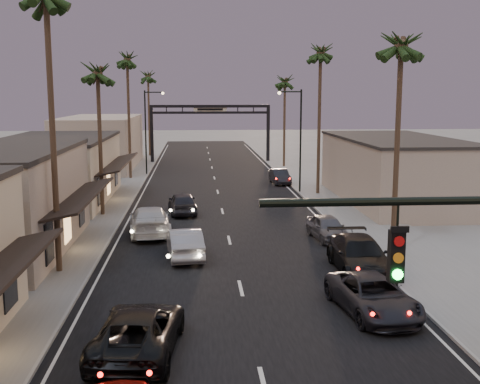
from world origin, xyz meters
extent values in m
plane|color=slate|center=(0.00, 40.00, 0.00)|extent=(200.00, 200.00, 0.00)
cube|color=black|center=(0.00, 45.00, 0.00)|extent=(14.00, 120.00, 0.02)
cube|color=slate|center=(-9.50, 52.00, 0.06)|extent=(5.00, 92.00, 0.12)
cube|color=slate|center=(9.50, 52.00, 0.06)|extent=(5.00, 92.00, 0.12)
cube|color=beige|center=(-13.00, 42.00, 2.50)|extent=(8.00, 16.00, 5.00)
cube|color=gray|center=(-13.00, 65.00, 3.00)|extent=(8.00, 20.00, 6.00)
cube|color=gray|center=(14.00, 40.00, 2.50)|extent=(8.00, 18.00, 5.00)
cube|color=black|center=(1.80, 4.00, 5.55)|extent=(0.28, 0.22, 1.00)
cube|color=black|center=(-7.40, 70.00, 3.50)|extent=(0.40, 0.40, 7.00)
cube|color=black|center=(7.40, 70.00, 3.50)|extent=(0.40, 0.40, 7.00)
cube|color=black|center=(0.00, 70.00, 7.10)|extent=(15.20, 0.35, 0.35)
cube|color=black|center=(0.00, 70.00, 6.30)|extent=(15.20, 0.30, 0.30)
cube|color=beige|center=(0.00, 69.98, 6.70)|extent=(4.20, 0.12, 1.00)
cylinder|color=black|center=(7.20, 45.00, 4.50)|extent=(0.16, 0.16, 9.00)
cylinder|color=black|center=(6.20, 45.00, 8.80)|extent=(2.00, 0.12, 0.12)
sphere|color=#FFD899|center=(5.30, 45.00, 8.70)|extent=(0.30, 0.30, 0.30)
cylinder|color=black|center=(-7.20, 58.00, 4.50)|extent=(0.16, 0.16, 9.00)
cylinder|color=black|center=(-6.20, 58.00, 8.80)|extent=(2.00, 0.12, 0.12)
sphere|color=#FFD899|center=(-5.30, 58.00, 8.70)|extent=(0.30, 0.30, 0.30)
cylinder|color=#38281C|center=(-8.60, 22.00, 6.50)|extent=(0.28, 0.28, 13.00)
cylinder|color=#38281C|center=(-8.60, 36.00, 5.00)|extent=(0.28, 0.28, 10.00)
sphere|color=black|center=(-8.60, 36.00, 10.60)|extent=(3.20, 3.20, 3.20)
cylinder|color=#38281C|center=(-8.60, 55.00, 6.00)|extent=(0.28, 0.28, 12.00)
sphere|color=black|center=(-8.60, 55.00, 12.60)|extent=(3.20, 3.20, 3.20)
cylinder|color=#38281C|center=(8.60, 24.00, 5.50)|extent=(0.28, 0.28, 11.00)
sphere|color=black|center=(8.60, 24.00, 11.60)|extent=(3.20, 3.20, 3.20)
cylinder|color=#38281C|center=(8.60, 44.00, 6.00)|extent=(0.28, 0.28, 12.00)
sphere|color=black|center=(8.60, 44.00, 12.60)|extent=(3.20, 3.20, 3.20)
cylinder|color=#38281C|center=(8.60, 64.00, 5.00)|extent=(0.28, 0.28, 10.00)
sphere|color=black|center=(8.60, 64.00, 10.60)|extent=(3.20, 3.20, 3.20)
cylinder|color=#38281C|center=(-8.30, 78.00, 5.50)|extent=(0.28, 0.28, 11.00)
sphere|color=black|center=(-8.30, 78.00, 11.60)|extent=(3.20, 3.20, 3.20)
imported|color=black|center=(-3.92, 12.50, 0.78)|extent=(3.16, 5.87, 1.57)
imported|color=gray|center=(-2.57, 24.40, 0.79)|extent=(2.18, 4.96, 1.59)
imported|color=#B4B4B4|center=(-4.80, 29.90, 0.87)|extent=(3.03, 6.22, 1.74)
imported|color=black|center=(-2.92, 36.28, 0.79)|extent=(2.37, 4.83, 1.59)
imported|color=black|center=(4.96, 15.48, 0.74)|extent=(3.11, 5.58, 1.47)
imported|color=black|center=(5.94, 20.98, 0.86)|extent=(2.48, 5.93, 1.71)
imported|color=#4A494E|center=(5.86, 27.77, 0.73)|extent=(2.18, 4.43, 1.45)
imported|color=black|center=(6.20, 50.51, 0.70)|extent=(1.76, 4.36, 1.41)
camera|label=1|loc=(-1.96, -6.73, 8.56)|focal=45.00mm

